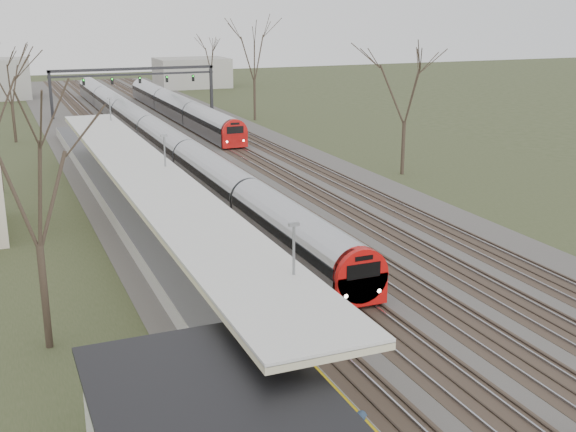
% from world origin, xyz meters
% --- Properties ---
extents(track_bed, '(24.00, 160.00, 0.22)m').
position_xyz_m(track_bed, '(0.26, 55.00, 0.06)').
color(track_bed, '#474442').
rests_on(track_bed, ground).
extents(platform, '(3.50, 69.00, 1.00)m').
position_xyz_m(platform, '(-9.05, 37.50, 0.50)').
color(platform, '#9E9B93').
rests_on(platform, ground).
extents(canopy, '(4.10, 50.00, 3.11)m').
position_xyz_m(canopy, '(-9.05, 32.99, 3.93)').
color(canopy, slate).
rests_on(canopy, platform).
extents(signal_gantry, '(21.00, 0.59, 6.08)m').
position_xyz_m(signal_gantry, '(0.29, 84.99, 4.91)').
color(signal_gantry, black).
rests_on(signal_gantry, ground).
extents(tree_west_near, '(5.00, 5.00, 10.30)m').
position_xyz_m(tree_west_near, '(-16.00, 20.00, 7.29)').
color(tree_west_near, '#2D231C').
rests_on(tree_west_near, ground).
extents(tree_east_far, '(5.00, 5.00, 10.30)m').
position_xyz_m(tree_east_far, '(14.00, 42.00, 7.29)').
color(tree_east_far, '#2D231C').
rests_on(tree_east_far, ground).
extents(train_near, '(2.62, 90.21, 3.05)m').
position_xyz_m(train_near, '(-2.50, 63.12, 1.48)').
color(train_near, '#9EA0A7').
rests_on(train_near, ground).
extents(train_far, '(2.62, 45.21, 3.05)m').
position_xyz_m(train_far, '(4.50, 79.61, 1.48)').
color(train_far, '#9EA0A7').
rests_on(train_far, ground).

